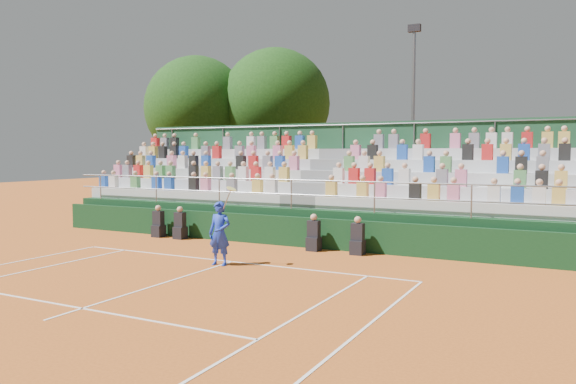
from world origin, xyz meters
The scene contains 8 objects.
ground centered at (0.00, 0.00, 0.00)m, with size 90.00×90.00×0.00m, color #BB5B1F.
courtside_wall centered at (0.00, 3.20, 0.50)m, with size 20.00×0.15×1.00m, color black.
line_officials centered at (-1.24, 2.75, 0.48)m, with size 8.27×0.40×1.19m.
grandstand centered at (0.00, 6.43, 1.10)m, with size 20.00×5.20×4.40m.
tennis_player centered at (-0.03, -0.56, 0.90)m, with size 0.87×0.48×2.22m.
tree_west centered at (-10.83, 12.96, 5.65)m, with size 5.99×5.99×8.66m.
tree_east centered at (-6.65, 14.72, 5.92)m, with size 6.21×6.21×9.04m.
floodlight_mast centered at (1.55, 13.67, 5.33)m, with size 0.60×0.25×9.28m.
Camera 1 is at (8.82, -13.43, 3.14)m, focal length 35.00 mm.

